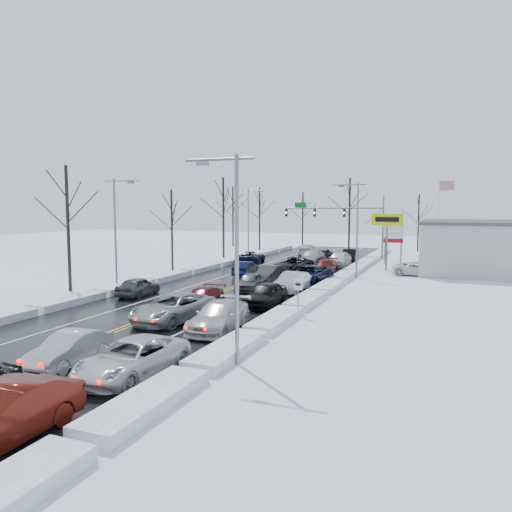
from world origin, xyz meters
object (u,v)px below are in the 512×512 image
at_px(traffic_signal_mast, 344,216).
at_px(flagpole, 439,213).
at_px(oncoming_car_0, 246,275).
at_px(tires_plus_sign, 387,223).

distance_m(traffic_signal_mast, flagpole, 11.90).
distance_m(traffic_signal_mast, oncoming_car_0, 21.95).
xyz_separation_m(tires_plus_sign, flagpole, (4.67, 14.01, 0.93)).
bearing_deg(traffic_signal_mast, flagpole, 9.73).
bearing_deg(flagpole, oncoming_car_0, -127.02).
height_order(traffic_signal_mast, tires_plus_sign, traffic_signal_mast).
relative_size(traffic_signal_mast, tires_plus_sign, 2.21).
bearing_deg(traffic_signal_mast, tires_plus_sign, -59.54).
xyz_separation_m(flagpole, oncoming_car_0, (-17.04, -22.59, -5.93)).
relative_size(flagpole, oncoming_car_0, 2.34).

